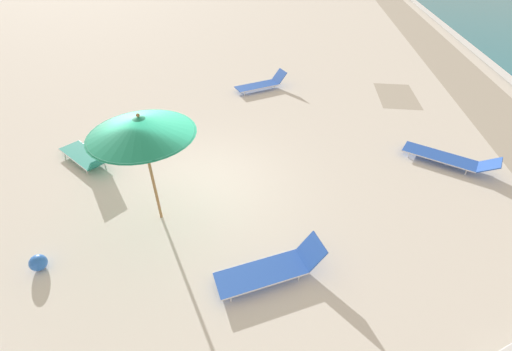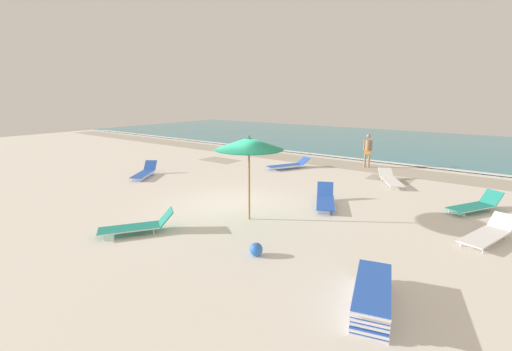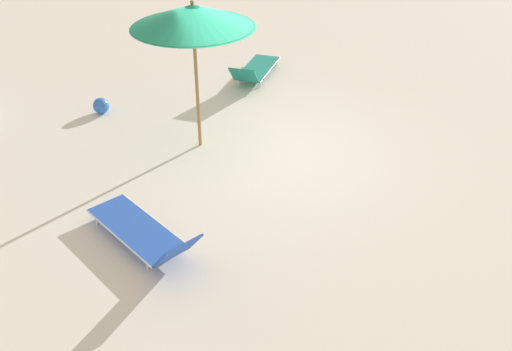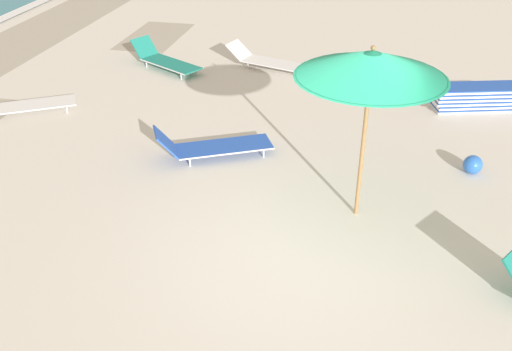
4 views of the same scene
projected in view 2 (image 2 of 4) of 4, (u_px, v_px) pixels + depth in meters
The scene contains 13 objects.
ground_plane at pixel (237, 211), 11.57m from camera, with size 60.00×60.00×0.16m.
ocean_water at pixel (401, 142), 27.50m from camera, with size 60.00×19.09×0.07m.
beach_umbrella at pixel (249, 144), 10.05m from camera, with size 2.06×2.06×2.61m.
lounger_stack at pixel (372, 295), 6.13m from camera, with size 1.11×2.02×0.49m.
sun_lounger_under_umbrella at pixel (325, 199), 11.83m from camera, with size 1.46×2.11×0.61m.
sun_lounger_beside_umbrella at pixel (289, 165), 17.80m from camera, with size 1.59×2.36×0.51m.
sun_lounger_near_water_left at pixel (391, 179), 14.71m from camera, with size 1.67×2.25×0.49m.
sun_lounger_near_water_right at pixel (138, 225), 9.48m from camera, with size 1.61×2.00×0.59m.
sun_lounger_mid_beach_solo at pixel (145, 172), 16.04m from camera, with size 1.62×2.02×0.60m.
sun_lounger_mid_beach_pair_a at pixel (488, 233), 8.97m from camera, with size 1.24×2.29×0.53m.
sun_lounger_mid_beach_pair_b at pixel (475, 205), 11.24m from camera, with size 1.53×2.06×0.61m.
beachgoer_wading_adult at pixel (368, 149), 17.95m from camera, with size 0.44×0.27×1.76m.
beach_ball at pixel (256, 249), 8.15m from camera, with size 0.32×0.32×0.32m.
Camera 2 is at (7.12, -8.38, 3.75)m, focal length 24.00 mm.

